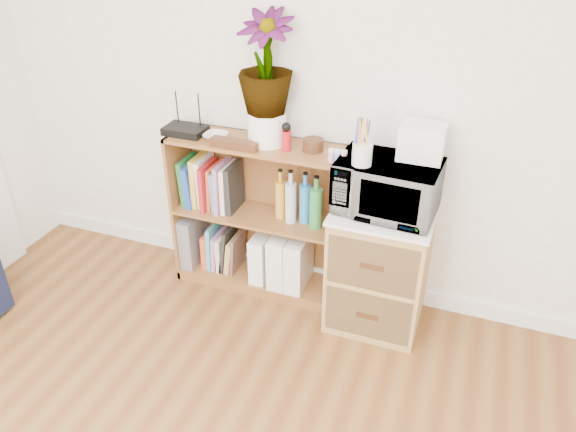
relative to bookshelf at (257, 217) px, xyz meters
The scene contains 21 objects.
skirting_board 0.57m from the bookshelf, 21.80° to the left, with size 4.00×0.02×0.10m, color white.
bookshelf is the anchor object (origin of this frame).
wicker_unit 0.76m from the bookshelf, ahead, with size 0.50×0.45×0.70m, color #9E7542.
microwave 0.85m from the bookshelf, ahead, with size 0.50×0.34×0.28m, color white.
pen_cup 0.87m from the bookshelf, 14.41° to the right, with size 0.10×0.10×0.11m, color silver.
small_appliance 1.07m from the bookshelf, ahead, with size 0.22×0.18×0.17m, color white.
router 0.65m from the bookshelf, behind, with size 0.23×0.16×0.04m, color black.
white_bowl 0.54m from the bookshelf, behind, with size 0.13×0.13×0.03m, color silver.
plant_pot 0.57m from the bookshelf, 17.36° to the left, with size 0.21×0.21×0.18m, color white.
potted_plant 0.91m from the bookshelf, 17.36° to the left, with size 0.29×0.29×0.52m, color #317C33.
trinket_box 0.51m from the bookshelf, 126.91° to the right, with size 0.27×0.07×0.04m, color #3D1D10.
kokeshi_doll 0.57m from the bookshelf, 11.49° to the right, with size 0.05×0.05×0.11m, color #B4161A.
wooden_bowl 0.60m from the bookshelf, ahead, with size 0.11×0.11×0.06m, color #34190E.
paint_jars 0.71m from the bookshelf, 10.43° to the right, with size 0.10×0.04×0.05m, color pink.
file_box 0.51m from the bookshelf, behind, with size 0.10×0.27×0.33m, color slate.
magazine_holder_left 0.26m from the bookshelf, 17.78° to the right, with size 0.09×0.24×0.30m, color white.
magazine_holder_mid 0.29m from the bookshelf, ahead, with size 0.10×0.26×0.33m, color white.
magazine_holder_right 0.36m from the bookshelf, ahead, with size 0.10×0.26×0.33m, color silver.
cookbooks 0.34m from the bookshelf, behind, with size 0.34×0.20×0.31m.
liquor_bottles 0.32m from the bookshelf, ahead, with size 0.29×0.07×0.31m.
lower_books 0.37m from the bookshelf, behind, with size 0.23×0.19×0.30m.
Camera 1 is at (0.79, -0.48, 2.17)m, focal length 35.00 mm.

